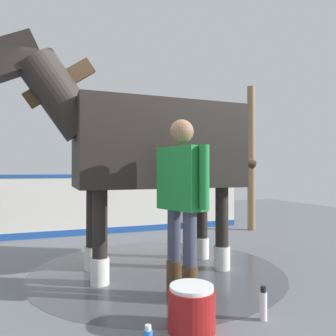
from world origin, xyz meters
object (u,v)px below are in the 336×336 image
Objects in this scene: wash_bucket at (192,308)px; bottle_shampoo at (263,305)px; horse at (148,146)px; handler at (182,195)px.

wash_bucket is 0.62m from bottle_shampoo.
horse reaches higher than handler.
handler is 1.02m from wash_bucket.
horse is 9.21× the size of wash_bucket.
handler is 1.16m from bottle_shampoo.
handler is at bearing -144.11° from bottle_shampoo.
horse is 2.04m from wash_bucket.
handler is at bearing 164.44° from wash_bucket.
wash_bucket is (1.53, -0.11, -1.35)m from horse.
horse reaches higher than wash_bucket.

